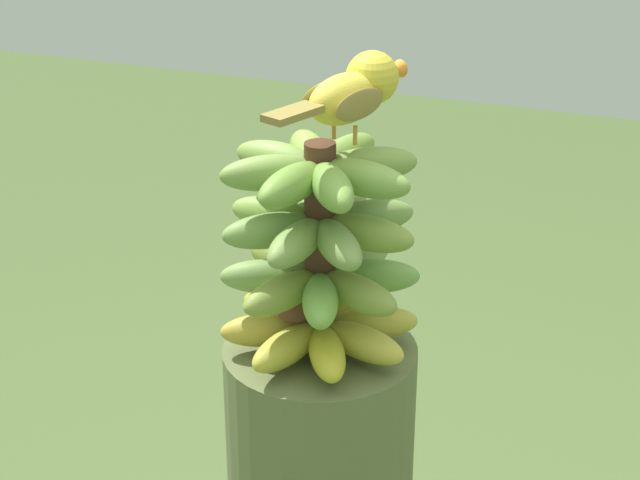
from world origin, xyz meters
TOP-DOWN VIEW (x-y plane):
  - banana_bunch at (0.00, 0.00)m, footprint 0.24×0.24m
  - perched_bird at (-0.03, -0.03)m, footprint 0.10×0.21m

SIDE VIEW (x-z plane):
  - banana_bunch at x=0.00m, z-range 0.92..1.18m
  - perched_bird at x=-0.03m, z-range 1.19..1.28m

